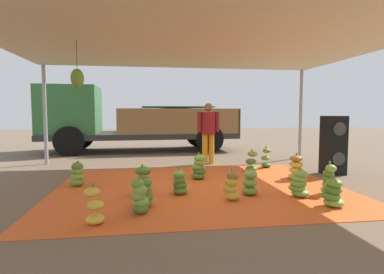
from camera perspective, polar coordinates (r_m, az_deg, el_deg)
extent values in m
plane|color=brown|center=(8.98, -1.90, -4.77)|extent=(40.00, 40.00, 0.00)
cube|color=#E05B23|center=(6.06, 1.34, -9.24)|extent=(5.44, 4.38, 0.01)
cylinder|color=#9EA0A5|center=(9.53, -25.54, 3.76)|extent=(0.10, 0.10, 2.79)
cylinder|color=#9EA0A5|center=(10.29, 19.45, 3.96)|extent=(0.10, 0.10, 2.79)
cube|color=beige|center=(6.05, 1.39, 17.67)|extent=(8.00, 7.00, 0.06)
cylinder|color=#4C422D|center=(6.28, -20.57, 14.25)|extent=(0.01, 0.01, 0.51)
ellipsoid|color=#60932D|center=(6.22, -20.45, 10.12)|extent=(0.24, 0.24, 0.36)
ellipsoid|color=#477523|center=(8.37, 13.54, -5.07)|extent=(0.31, 0.31, 0.12)
ellipsoid|color=#6B9E38|center=(8.30, 13.43, -3.82)|extent=(0.27, 0.27, 0.12)
ellipsoid|color=#60932D|center=(8.29, 13.65, -2.49)|extent=(0.22, 0.22, 0.12)
cylinder|color=olive|center=(8.29, 13.51, -2.07)|extent=(0.04, 0.04, 0.12)
ellipsoid|color=gold|center=(4.30, -17.44, -14.31)|extent=(0.31, 0.31, 0.13)
ellipsoid|color=gold|center=(4.25, -17.44, -11.97)|extent=(0.28, 0.28, 0.13)
ellipsoid|color=gold|center=(4.17, -18.04, -9.71)|extent=(0.27, 0.27, 0.13)
cylinder|color=olive|center=(4.17, -17.77, -8.85)|extent=(0.04, 0.04, 0.12)
ellipsoid|color=#6B9E38|center=(4.88, -8.83, -11.66)|extent=(0.36, 0.36, 0.16)
ellipsoid|color=#477523|center=(4.83, -8.85, -10.97)|extent=(0.38, 0.38, 0.16)
ellipsoid|color=#518428|center=(4.83, -9.22, -10.11)|extent=(0.29, 0.29, 0.16)
ellipsoid|color=#518428|center=(4.80, -9.00, -9.31)|extent=(0.35, 0.35, 0.16)
ellipsoid|color=#477523|center=(4.79, -8.91, -8.46)|extent=(0.28, 0.28, 0.16)
cylinder|color=olive|center=(4.79, -8.96, -7.74)|extent=(0.04, 0.04, 0.12)
ellipsoid|color=#518428|center=(7.74, 10.91, -5.76)|extent=(0.42, 0.42, 0.14)
ellipsoid|color=#477523|center=(7.67, 10.86, -4.48)|extent=(0.34, 0.34, 0.14)
ellipsoid|color=#6B9E38|center=(7.69, 11.13, -3.10)|extent=(0.24, 0.24, 0.14)
cylinder|color=olive|center=(7.67, 11.00, -2.67)|extent=(0.04, 0.04, 0.12)
ellipsoid|color=#6B9E38|center=(6.03, 23.75, -8.99)|extent=(0.26, 0.26, 0.14)
ellipsoid|color=#6B9E38|center=(6.04, 23.92, -8.02)|extent=(0.27, 0.27, 0.14)
ellipsoid|color=#477523|center=(6.00, 23.88, -7.13)|extent=(0.29, 0.29, 0.14)
ellipsoid|color=#477523|center=(5.99, 23.92, -6.18)|extent=(0.26, 0.26, 0.14)
ellipsoid|color=#75A83D|center=(5.94, 24.32, -5.31)|extent=(0.24, 0.24, 0.14)
cylinder|color=olive|center=(5.95, 24.14, -4.71)|extent=(0.04, 0.04, 0.12)
ellipsoid|color=#518428|center=(5.52, -2.20, -9.84)|extent=(0.36, 0.36, 0.13)
ellipsoid|color=#477523|center=(5.51, -2.23, -8.81)|extent=(0.26, 0.26, 0.13)
ellipsoid|color=#60932D|center=(5.50, -2.30, -7.78)|extent=(0.26, 0.26, 0.13)
ellipsoid|color=#6B9E38|center=(5.43, -2.42, -6.88)|extent=(0.31, 0.31, 0.13)
cylinder|color=olive|center=(5.44, -2.51, -6.22)|extent=(0.04, 0.04, 0.12)
ellipsoid|color=#60932D|center=(5.56, 10.61, -9.71)|extent=(0.38, 0.38, 0.15)
ellipsoid|color=#75A83D|center=(5.54, 10.62, -8.24)|extent=(0.36, 0.36, 0.15)
ellipsoid|color=#75A83D|center=(5.50, 10.77, -6.80)|extent=(0.29, 0.29, 0.15)
cylinder|color=olive|center=(5.48, 10.57, -6.19)|extent=(0.04, 0.04, 0.12)
ellipsoid|color=#6B9E38|center=(5.54, -9.12, -9.72)|extent=(0.44, 0.44, 0.16)
ellipsoid|color=#6B9E38|center=(5.47, -9.00, -8.05)|extent=(0.42, 0.42, 0.16)
ellipsoid|color=#477523|center=(5.47, -9.02, -6.21)|extent=(0.28, 0.28, 0.16)
cylinder|color=olive|center=(5.44, -9.19, -5.63)|extent=(0.04, 0.04, 0.12)
ellipsoid|color=#477523|center=(4.55, -9.49, -12.85)|extent=(0.32, 0.32, 0.16)
ellipsoid|color=#75A83D|center=(4.54, -9.30, -11.76)|extent=(0.31, 0.31, 0.16)
ellipsoid|color=#6B9E38|center=(4.51, -9.87, -10.71)|extent=(0.27, 0.27, 0.16)
ellipsoid|color=#75A83D|center=(4.47, -9.55, -9.70)|extent=(0.25, 0.25, 0.16)
ellipsoid|color=#60932D|center=(4.47, -10.03, -8.56)|extent=(0.25, 0.25, 0.16)
cylinder|color=olive|center=(4.44, -9.66, -7.85)|extent=(0.04, 0.04, 0.12)
ellipsoid|color=gold|center=(7.04, 18.68, -6.94)|extent=(0.47, 0.47, 0.13)
ellipsoid|color=gold|center=(7.06, 18.72, -5.84)|extent=(0.40, 0.40, 0.13)
ellipsoid|color=gold|center=(7.04, 18.73, -4.80)|extent=(0.34, 0.34, 0.13)
ellipsoid|color=#996628|center=(7.01, 18.68, -3.77)|extent=(0.36, 0.36, 0.13)
cylinder|color=olive|center=(6.99, 18.76, -3.29)|extent=(0.04, 0.04, 0.12)
ellipsoid|color=#6B9E38|center=(6.52, -20.48, -7.76)|extent=(0.35, 0.35, 0.17)
ellipsoid|color=#75A83D|center=(6.49, -20.41, -6.90)|extent=(0.27, 0.27, 0.17)
ellipsoid|color=#6B9E38|center=(6.48, -20.40, -6.00)|extent=(0.31, 0.31, 0.17)
ellipsoid|color=#518428|center=(6.47, -20.44, -5.12)|extent=(0.25, 0.25, 0.17)
cylinder|color=olive|center=(6.43, -20.37, -4.63)|extent=(0.04, 0.04, 0.12)
ellipsoid|color=#6B9E38|center=(5.67, 19.42, -9.72)|extent=(0.34, 0.34, 0.13)
ellipsoid|color=#75A83D|center=(5.66, 18.82, -8.87)|extent=(0.32, 0.32, 0.13)
ellipsoid|color=#6B9E38|center=(5.61, 19.09, -8.14)|extent=(0.36, 0.36, 0.13)
ellipsoid|color=#75A83D|center=(5.62, 19.19, -7.30)|extent=(0.34, 0.34, 0.13)
ellipsoid|color=#75A83D|center=(5.61, 19.47, -6.48)|extent=(0.34, 0.34, 0.13)
cylinder|color=olive|center=(5.59, 19.29, -5.88)|extent=(0.04, 0.04, 0.12)
ellipsoid|color=#477523|center=(6.73, 1.15, -7.16)|extent=(0.41, 0.41, 0.15)
ellipsoid|color=#477523|center=(6.73, 1.40, -6.33)|extent=(0.39, 0.39, 0.15)
ellipsoid|color=#75A83D|center=(6.70, 1.02, -5.53)|extent=(0.36, 0.36, 0.15)
ellipsoid|color=#75A83D|center=(6.67, 1.48, -4.74)|extent=(0.35, 0.35, 0.15)
ellipsoid|color=#75A83D|center=(6.65, 1.45, -3.93)|extent=(0.34, 0.34, 0.15)
cylinder|color=olive|center=(6.65, 1.24, -3.41)|extent=(0.04, 0.04, 0.12)
ellipsoid|color=gold|center=(5.19, 7.52, -10.65)|extent=(0.30, 0.30, 0.16)
ellipsoid|color=gold|center=(5.19, 7.06, -9.42)|extent=(0.28, 0.28, 0.16)
ellipsoid|color=gold|center=(5.15, 7.34, -8.29)|extent=(0.30, 0.30, 0.16)
ellipsoid|color=#996628|center=(5.14, 7.49, -7.09)|extent=(0.28, 0.28, 0.16)
cylinder|color=olive|center=(5.12, 7.38, -6.44)|extent=(0.04, 0.04, 0.12)
ellipsoid|color=#75A83D|center=(5.29, 24.74, -10.89)|extent=(0.40, 0.40, 0.14)
ellipsoid|color=#518428|center=(5.25, 24.31, -9.88)|extent=(0.40, 0.40, 0.14)
ellipsoid|color=#477523|center=(5.22, 24.62, -8.86)|extent=(0.34, 0.34, 0.14)
ellipsoid|color=#60932D|center=(5.22, 24.80, -7.78)|extent=(0.33, 0.33, 0.14)
cylinder|color=olive|center=(5.21, 24.69, -7.12)|extent=(0.04, 0.04, 0.12)
cube|color=#2D2D2D|center=(11.93, -9.31, 0.36)|extent=(7.15, 2.54, 0.20)
cube|color=#2D6B33|center=(12.14, -21.54, 4.67)|extent=(2.04, 2.21, 1.70)
cube|color=#232D38|center=(12.39, -26.16, 6.09)|extent=(0.08, 1.88, 0.75)
cube|color=olive|center=(10.87, -2.15, 2.93)|extent=(4.39, 0.20, 0.90)
cube|color=olive|center=(13.12, -3.50, 3.18)|extent=(4.39, 0.20, 0.90)
cube|color=olive|center=(12.44, 7.03, 3.09)|extent=(0.15, 2.35, 0.90)
ellipsoid|color=#477523|center=(11.99, -2.89, 3.18)|extent=(3.92, 2.08, 0.95)
cube|color=#237533|center=(11.99, -2.90, 5.53)|extent=(2.69, 1.86, 0.04)
cylinder|color=black|center=(11.10, -21.77, -0.72)|extent=(1.01, 0.31, 1.00)
cylinder|color=black|center=(13.20, -19.88, 0.11)|extent=(1.01, 0.31, 1.00)
cylinder|color=black|center=(11.16, 3.23, -0.38)|extent=(1.01, 0.31, 1.00)
cylinder|color=black|center=(13.25, 1.11, 0.39)|extent=(1.01, 0.31, 1.00)
cylinder|color=orange|center=(8.73, 2.41, -2.26)|extent=(0.16, 0.16, 0.84)
cylinder|color=orange|center=(8.76, 3.62, -2.24)|extent=(0.16, 0.16, 0.84)
cylinder|color=maroon|center=(8.69, 3.03, 2.56)|extent=(0.38, 0.38, 0.63)
cylinder|color=maroon|center=(8.64, 1.39, 2.79)|extent=(0.12, 0.12, 0.56)
cylinder|color=maroon|center=(8.74, 4.67, 2.79)|extent=(0.12, 0.12, 0.56)
sphere|color=#936B4C|center=(8.69, 3.05, 5.53)|extent=(0.23, 0.23, 0.23)
cube|color=black|center=(8.00, 24.60, -3.46)|extent=(0.50, 0.45, 0.79)
cylinder|color=#383838|center=(7.82, 25.49, -3.66)|extent=(0.30, 0.04, 0.30)
cube|color=black|center=(7.94, 24.76, 1.46)|extent=(0.50, 0.45, 0.58)
cylinder|color=#383838|center=(7.75, 25.66, 1.37)|extent=(0.30, 0.04, 0.30)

